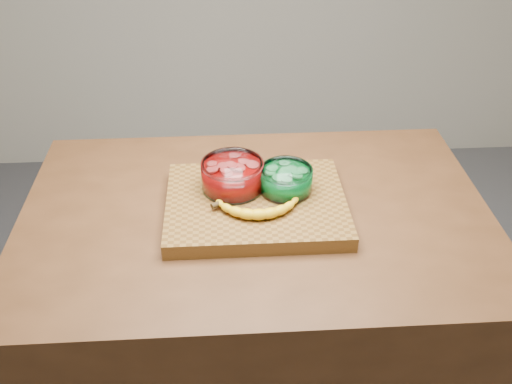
{
  "coord_description": "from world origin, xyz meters",
  "views": [
    {
      "loc": [
        -0.07,
        -1.16,
        1.78
      ],
      "look_at": [
        0.0,
        0.0,
        0.96
      ],
      "focal_mm": 40.0,
      "sensor_mm": 36.0,
      "label": 1
    }
  ],
  "objects": [
    {
      "name": "counter",
      "position": [
        0.0,
        0.0,
        0.45
      ],
      "size": [
        1.2,
        0.8,
        0.9
      ],
      "primitive_type": "cube",
      "color": "#512F18",
      "rests_on": "ground"
    },
    {
      "name": "bowl_red",
      "position": [
        -0.06,
        0.05,
        0.98
      ],
      "size": [
        0.16,
        0.16,
        0.07
      ],
      "color": "white",
      "rests_on": "cutting_board"
    },
    {
      "name": "banana",
      "position": [
        0.0,
        -0.06,
        0.96
      ],
      "size": [
        0.24,
        0.1,
        0.03
      ],
      "primitive_type": null,
      "color": "yellow",
      "rests_on": "cutting_board"
    },
    {
      "name": "cutting_board",
      "position": [
        0.0,
        0.0,
        0.92
      ],
      "size": [
        0.45,
        0.35,
        0.04
      ],
      "primitive_type": "cube",
      "color": "brown",
      "rests_on": "counter"
    },
    {
      "name": "bowl_green",
      "position": [
        0.08,
        0.03,
        0.97
      ],
      "size": [
        0.13,
        0.13,
        0.06
      ],
      "color": "white",
      "rests_on": "cutting_board"
    }
  ]
}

